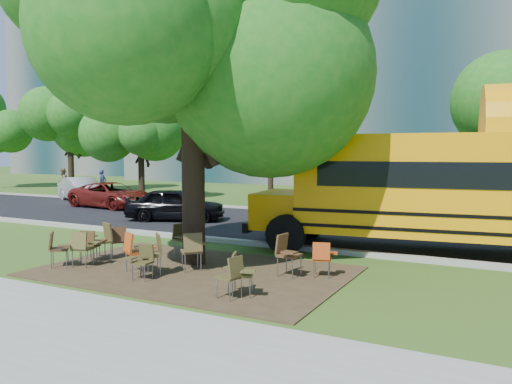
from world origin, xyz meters
The scene contains 30 objects.
ground centered at (0.00, 0.00, 0.00)m, with size 160.00×160.00×0.00m, color #2B4E18.
dirt_patch centered at (1.00, -0.50, 0.01)m, with size 7.00×4.50×0.03m, color #382819.
asphalt_road centered at (0.00, 7.00, 0.02)m, with size 80.00×8.00×0.04m, color black.
kerb_near centered at (0.00, 3.00, 0.07)m, with size 80.00×0.25×0.14m, color gray.
kerb_far centered at (0.00, 11.10, 0.07)m, with size 80.00×0.25×0.14m, color gray.
building_main centered at (-8.00, 36.00, 11.00)m, with size 38.00×16.00×22.00m, color slate.
building_left centered at (-38.00, 40.00, 10.00)m, with size 26.00×14.00×20.00m, color slate.
bg_tree_0 centered at (-12.00, 13.00, 4.57)m, with size 5.20×5.20×7.18m.
bg_tree_1 centered at (-20.00, 15.00, 5.39)m, with size 6.00×6.00×8.40m.
bg_tree_2 centered at (-5.00, 16.00, 4.21)m, with size 4.80×4.80×6.62m.
main_tree centered at (0.58, 0.16, 5.75)m, with size 7.20×7.20×9.36m.
chair_0 centered at (-1.78, -0.93, 0.51)m, with size 0.56×0.63×0.83m.
chair_1 centered at (-2.09, -1.68, 0.53)m, with size 0.74×0.59×0.86m.
chair_2 centered at (-1.55, -1.40, 0.54)m, with size 0.60×0.65×0.88m.
chair_3 centered at (0.45, -1.26, 0.59)m, with size 0.82×0.65×0.96m.
chair_4 centered at (-0.03, -1.28, 0.59)m, with size 0.79×0.63×0.95m.
chair_5 centered at (0.49, -1.64, 0.48)m, with size 0.52×0.51×0.78m.
chair_6 centered at (2.91, -1.98, 0.52)m, with size 0.49×0.62×0.84m.
chair_7 centered at (2.96, -1.78, 0.53)m, with size 0.66×0.58×0.85m.
chair_8 centered at (-1.57, -0.14, 0.52)m, with size 0.57×0.72×0.84m.
chair_9 centered at (-1.74, -0.56, 0.59)m, with size 0.77×0.61×0.96m.
chair_10 centered at (-0.23, 0.75, 0.54)m, with size 0.52×0.62×0.88m.
chair_11 centered at (1.03, -0.53, 0.58)m, with size 0.63×0.80×0.93m.
chair_12 centered at (3.13, 0.03, 0.59)m, with size 0.56×0.67×0.96m.
chair_13 centered at (3.87, 0.30, 0.51)m, with size 0.56×0.60×0.82m.
black_car centered at (-4.47, 6.20, 0.67)m, with size 1.58×3.92×1.34m, color black.
bg_car_silver centered at (-13.96, 10.24, 0.68)m, with size 1.43×4.10×1.35m, color #A4A5AA.
bg_car_red centered at (-10.13, 8.55, 0.64)m, with size 2.11×4.58×1.27m, color #50110D.
pedestrian_a centered at (-14.82, 12.70, 0.85)m, with size 0.62×0.41×1.70m, color navy.
pedestrian_b centered at (-18.32, 12.77, 0.87)m, with size 0.84×0.66×1.73m, color #82614E.
Camera 1 is at (7.54, -9.89, 2.76)m, focal length 35.00 mm.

